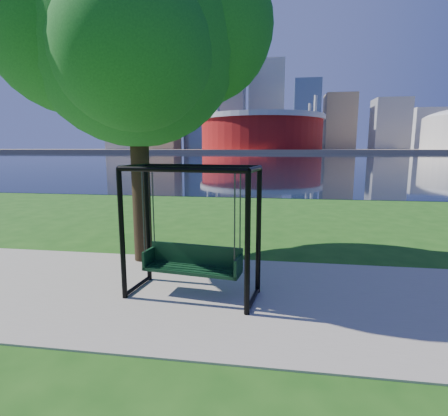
# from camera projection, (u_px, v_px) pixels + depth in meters

# --- Properties ---
(ground) EXTENTS (900.00, 900.00, 0.00)m
(ground) POSITION_uv_depth(u_px,v_px,m) (231.00, 285.00, 6.67)
(ground) COLOR #1E5114
(ground) RESTS_ON ground
(path) EXTENTS (120.00, 4.00, 0.03)m
(path) POSITION_uv_depth(u_px,v_px,m) (227.00, 295.00, 6.18)
(path) COLOR #9E937F
(path) RESTS_ON ground
(river) EXTENTS (900.00, 180.00, 0.02)m
(river) POSITION_uv_depth(u_px,v_px,m) (274.00, 157.00, 106.10)
(river) COLOR black
(river) RESTS_ON ground
(far_bank) EXTENTS (900.00, 228.00, 2.00)m
(far_bank) POSITION_uv_depth(u_px,v_px,m) (276.00, 150.00, 304.80)
(far_bank) COLOR #937F60
(far_bank) RESTS_ON ground
(stadium) EXTENTS (83.00, 83.00, 32.00)m
(stadium) POSITION_uv_depth(u_px,v_px,m) (261.00, 131.00, 234.83)
(stadium) COLOR maroon
(stadium) RESTS_ON far_bank
(skyline) EXTENTS (392.00, 66.00, 96.50)m
(skyline) POSITION_uv_depth(u_px,v_px,m) (272.00, 111.00, 312.62)
(skyline) COLOR gray
(skyline) RESTS_ON far_bank
(swing) EXTENTS (2.36, 1.27, 2.30)m
(swing) POSITION_uv_depth(u_px,v_px,m) (192.00, 235.00, 6.01)
(swing) COLOR black
(swing) RESTS_ON ground
(park_tree) EXTENTS (5.77, 5.21, 7.16)m
(park_tree) POSITION_uv_depth(u_px,v_px,m) (134.00, 34.00, 7.38)
(park_tree) COLOR black
(park_tree) RESTS_ON ground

